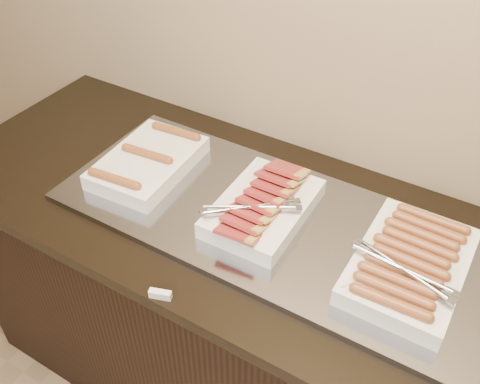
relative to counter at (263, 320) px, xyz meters
name	(u,v)px	position (x,y,z in m)	size (l,w,h in m)	color
counter	(263,320)	(0.00, 0.00, 0.00)	(2.06, 0.76, 0.90)	black
warming_tray	(270,220)	(0.01, 0.00, 0.46)	(1.20, 0.50, 0.02)	gray
dish_left	(148,162)	(-0.41, 0.00, 0.50)	(0.25, 0.35, 0.07)	silver
dish_center	(262,206)	(-0.01, 0.00, 0.50)	(0.25, 0.36, 0.09)	silver
dish_right	(409,264)	(0.39, 0.00, 0.50)	(0.27, 0.37, 0.08)	silver
label_holder	(160,294)	(-0.09, -0.36, 0.46)	(0.05, 0.02, 0.02)	silver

